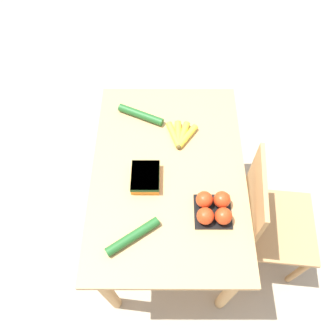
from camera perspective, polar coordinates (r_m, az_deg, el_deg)
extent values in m
plane|color=#B7A88E|center=(2.27, 0.00, -10.30)|extent=(12.00, 12.00, 0.00)
cube|color=tan|center=(1.60, 0.00, -0.83)|extent=(1.09, 0.74, 0.03)
cylinder|color=tan|center=(2.20, -8.14, 5.14)|extent=(0.06, 0.06, 0.73)
cylinder|color=tan|center=(1.82, -10.58, -20.41)|extent=(0.06, 0.06, 0.73)
cylinder|color=tan|center=(2.20, 8.19, 5.12)|extent=(0.06, 0.06, 0.73)
cylinder|color=tan|center=(1.82, 10.51, -20.45)|extent=(0.06, 0.06, 0.73)
cube|color=tan|center=(1.91, 18.49, -9.44)|extent=(0.46, 0.44, 0.03)
cube|color=tan|center=(1.65, 14.48, -5.95)|extent=(0.39, 0.06, 0.47)
cylinder|color=tan|center=(2.11, 21.78, -16.38)|extent=(0.04, 0.04, 0.42)
cylinder|color=tan|center=(2.23, 20.84, -7.42)|extent=(0.04, 0.04, 0.42)
cylinder|color=tan|center=(2.02, 12.27, -16.28)|extent=(0.04, 0.04, 0.42)
cylinder|color=tan|center=(2.14, 12.13, -6.95)|extent=(0.04, 0.04, 0.42)
sphere|color=brown|center=(1.64, 1.85, 3.83)|extent=(0.03, 0.03, 0.03)
cylinder|color=yellow|center=(1.68, 3.33, 5.56)|extent=(0.14, 0.12, 0.03)
cylinder|color=yellow|center=(1.69, 2.58, 5.86)|extent=(0.16, 0.08, 0.03)
cylinder|color=yellow|center=(1.69, 1.76, 5.95)|extent=(0.15, 0.04, 0.03)
cylinder|color=yellow|center=(1.68, 0.94, 5.84)|extent=(0.15, 0.08, 0.03)
cube|color=black|center=(1.50, 7.71, -7.53)|extent=(0.17, 0.17, 0.01)
sphere|color=red|center=(1.47, 6.28, -5.48)|extent=(0.08, 0.08, 0.08)
sphere|color=red|center=(1.44, 6.45, -8.30)|extent=(0.08, 0.08, 0.08)
sphere|color=red|center=(1.48, 9.31, -5.45)|extent=(0.08, 0.08, 0.08)
sphere|color=red|center=(1.45, 9.57, -8.25)|extent=(0.08, 0.08, 0.08)
cube|color=orange|center=(1.54, -4.00, -1.64)|extent=(0.16, 0.13, 0.05)
cube|color=#19471E|center=(1.53, -4.04, -1.35)|extent=(0.16, 0.13, 0.02)
cylinder|color=#236028|center=(1.77, -4.82, 9.23)|extent=(0.14, 0.25, 0.04)
cylinder|color=#236028|center=(1.43, -6.22, -11.76)|extent=(0.18, 0.23, 0.04)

